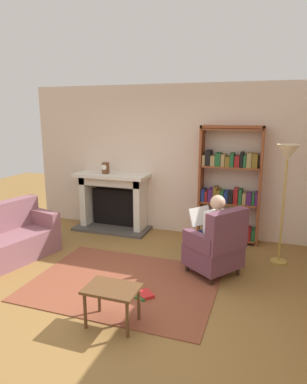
% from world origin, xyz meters
% --- Properties ---
extents(ground, '(14.00, 14.00, 0.00)m').
position_xyz_m(ground, '(0.00, 0.00, 0.00)').
color(ground, olive).
extents(back_wall, '(5.60, 0.10, 2.70)m').
position_xyz_m(back_wall, '(0.00, 2.55, 1.35)').
color(back_wall, beige).
rests_on(back_wall, ground).
extents(area_rug, '(2.40, 1.80, 0.01)m').
position_xyz_m(area_rug, '(0.00, 0.30, 0.01)').
color(area_rug, brown).
rests_on(area_rug, ground).
extents(fireplace, '(1.44, 0.64, 1.09)m').
position_xyz_m(fireplace, '(-1.09, 2.30, 0.58)').
color(fireplace, '#4C4742').
rests_on(fireplace, ground).
extents(mantel_clock, '(0.14, 0.14, 0.21)m').
position_xyz_m(mantel_clock, '(-1.20, 2.20, 1.19)').
color(mantel_clock, brown).
rests_on(mantel_clock, fireplace).
extents(bookshelf, '(1.03, 0.32, 2.00)m').
position_xyz_m(bookshelf, '(1.09, 2.33, 0.93)').
color(bookshelf, brown).
rests_on(bookshelf, ground).
extents(armchair_reading, '(0.88, 0.88, 0.97)m').
position_xyz_m(armchair_reading, '(1.11, 0.93, 0.42)').
color(armchair_reading, '#331E14').
rests_on(armchair_reading, ground).
extents(seated_reader, '(0.59, 0.56, 1.14)m').
position_xyz_m(seated_reader, '(1.01, 1.00, 0.62)').
color(seated_reader, white).
rests_on(seated_reader, ground).
extents(side_table, '(0.56, 0.39, 0.43)m').
position_xyz_m(side_table, '(0.25, -0.56, 0.36)').
color(side_table, brown).
rests_on(side_table, ground).
extents(scattered_books, '(0.49, 0.34, 0.04)m').
position_xyz_m(scattered_books, '(0.29, 0.08, 0.03)').
color(scattered_books, gold).
rests_on(scattered_books, area_rug).
extents(floor_lamp, '(0.32, 0.32, 1.77)m').
position_xyz_m(floor_lamp, '(1.93, 1.65, 1.50)').
color(floor_lamp, '#B7933F').
rests_on(floor_lamp, ground).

